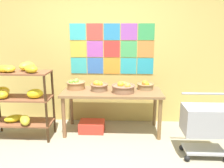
# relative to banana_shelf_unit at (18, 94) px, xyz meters

# --- Properties ---
(back_wall_with_art) EXTENTS (4.63, 0.07, 2.92)m
(back_wall_with_art) POSITION_rel_banana_shelf_unit_xyz_m (1.24, 0.79, 0.73)
(back_wall_with_art) COLOR tan
(back_wall_with_art) RESTS_ON ground
(banana_shelf_unit) EXTENTS (0.99, 0.55, 1.22)m
(banana_shelf_unit) POSITION_rel_banana_shelf_unit_xyz_m (0.00, 0.00, 0.00)
(banana_shelf_unit) COLOR #342110
(banana_shelf_unit) RESTS_ON ground
(display_table) EXTENTS (1.64, 0.68, 0.72)m
(display_table) POSITION_rel_banana_shelf_unit_xyz_m (1.47, 0.29, -0.10)
(display_table) COLOR brown
(display_table) RESTS_ON ground
(fruit_basket_back_right) EXTENTS (0.32, 0.32, 0.18)m
(fruit_basket_back_right) POSITION_rel_banana_shelf_unit_xyz_m (0.85, 0.39, 0.06)
(fruit_basket_back_right) COLOR #A87547
(fruit_basket_back_right) RESTS_ON display_table
(fruit_basket_right) EXTENTS (0.30, 0.30, 0.18)m
(fruit_basket_right) POSITION_rel_banana_shelf_unit_xyz_m (1.25, 0.29, 0.07)
(fruit_basket_right) COLOR #896749
(fruit_basket_right) RESTS_ON display_table
(fruit_basket_back_left) EXTENTS (0.38, 0.38, 0.19)m
(fruit_basket_back_left) POSITION_rel_banana_shelf_unit_xyz_m (1.66, 0.21, 0.06)
(fruit_basket_back_left) COLOR #8E6347
(fruit_basket_back_left) RESTS_ON display_table
(fruit_basket_left) EXTENTS (0.29, 0.29, 0.16)m
(fruit_basket_left) POSITION_rel_banana_shelf_unit_xyz_m (2.03, 0.42, 0.06)
(fruit_basket_left) COLOR #91714A
(fruit_basket_left) RESTS_ON display_table
(produce_crate_under_table) EXTENTS (0.42, 0.31, 0.18)m
(produce_crate_under_table) POSITION_rel_banana_shelf_unit_xyz_m (1.12, 0.26, -0.64)
(produce_crate_under_table) COLOR red
(produce_crate_under_table) RESTS_ON ground
(shopping_cart) EXTENTS (0.61, 0.44, 0.85)m
(shopping_cart) POSITION_rel_banana_shelf_unit_xyz_m (2.77, -0.46, -0.23)
(shopping_cart) COLOR black
(shopping_cart) RESTS_ON ground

